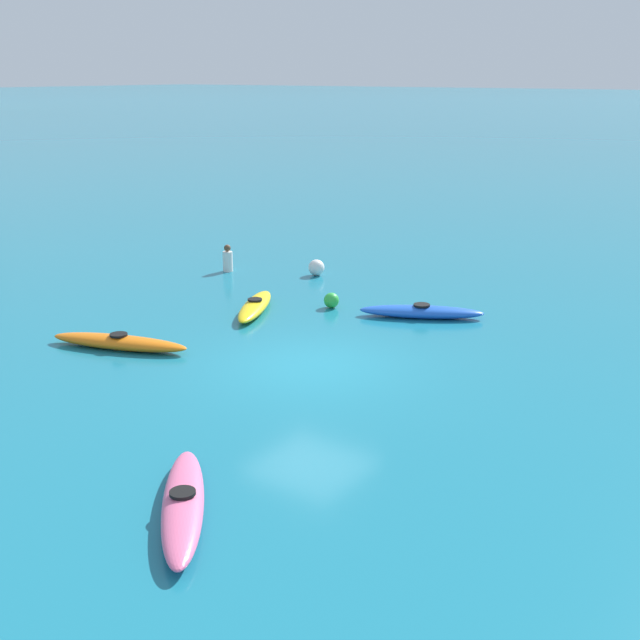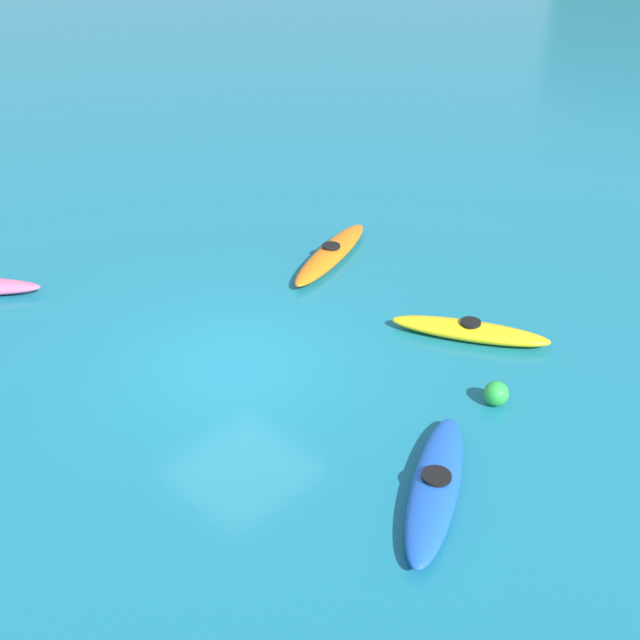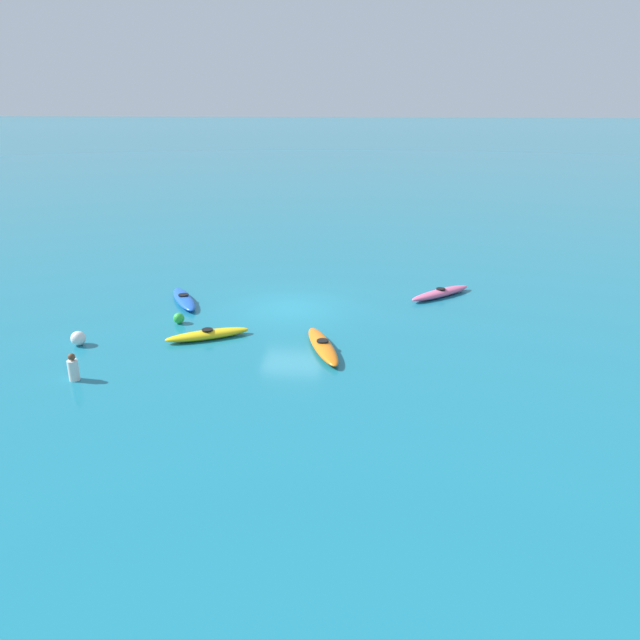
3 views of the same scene
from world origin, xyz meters
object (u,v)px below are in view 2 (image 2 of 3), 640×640
Objects in this scene: kayak_yellow at (470,331)px; buoy_green at (496,394)px; kayak_blue at (436,486)px; kayak_orange at (331,253)px.

buoy_green is at bearing -43.20° from kayak_yellow.
kayak_yellow is at bearing 118.73° from kayak_blue.
buoy_green is at bearing 103.83° from kayak_blue.
kayak_blue is 7.82m from kayak_orange.
buoy_green reaches higher than kayak_yellow.
kayak_yellow is at bearing -8.41° from kayak_orange.
buoy_green reaches higher than kayak_orange.
kayak_blue and kayak_yellow have the same top height.
buoy_green reaches higher than kayak_blue.
kayak_orange is 8.24× the size of buoy_green.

